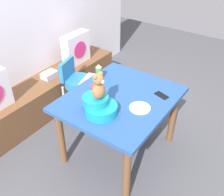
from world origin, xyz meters
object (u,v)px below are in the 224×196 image
at_px(pillow_floral_right, 76,49).
at_px(infant_seat_teal, 99,106).
at_px(dining_table, 120,106).
at_px(cell_phone, 161,95).
at_px(highchair, 77,81).
at_px(book_stack, 49,75).
at_px(ketchup_bottle, 99,72).
at_px(dinner_plate_near, 140,108).
at_px(coffee_mug, 95,90).
at_px(teddy_bear, 99,87).

height_order(pillow_floral_right, infant_seat_teal, same).
relative_size(dining_table, cell_phone, 7.95).
bearing_deg(highchair, cell_phone, -88.99).
xyz_separation_m(book_stack, ketchup_bottle, (-0.03, -0.86, 0.33)).
bearing_deg(infant_seat_teal, dinner_plate_near, -45.80).
bearing_deg(book_stack, coffee_mug, -105.93).
bearing_deg(pillow_floral_right, book_stack, 177.72).
distance_m(coffee_mug, cell_phone, 0.67).
height_order(teddy_bear, coffee_mug, teddy_bear).
bearing_deg(cell_phone, infant_seat_teal, -13.27).
bearing_deg(dining_table, coffee_mug, 112.63).
height_order(infant_seat_teal, teddy_bear, teddy_bear).
bearing_deg(book_stack, infant_seat_teal, -112.11).
relative_size(book_stack, coffee_mug, 1.67).
relative_size(pillow_floral_right, dinner_plate_near, 2.20).
height_order(dining_table, ketchup_bottle, ketchup_bottle).
xyz_separation_m(book_stack, dinner_plate_near, (-0.23, -1.49, 0.25)).
relative_size(pillow_floral_right, dining_table, 0.38).
bearing_deg(pillow_floral_right, ketchup_bottle, -123.59).
distance_m(dining_table, teddy_bear, 0.50).
relative_size(dining_table, dinner_plate_near, 5.73).
xyz_separation_m(pillow_floral_right, coffee_mug, (-0.81, -0.98, 0.11)).
xyz_separation_m(pillow_floral_right, book_stack, (-0.53, 0.02, -0.18)).
distance_m(teddy_bear, dinner_plate_near, 0.47).
bearing_deg(pillow_floral_right, dining_table, -120.16).
bearing_deg(dinner_plate_near, pillow_floral_right, 62.83).
relative_size(dining_table, coffee_mug, 9.54).
distance_m(ketchup_bottle, coffee_mug, 0.29).
height_order(infant_seat_teal, cell_phone, infant_seat_teal).
xyz_separation_m(highchair, cell_phone, (0.02, -1.12, 0.22)).
xyz_separation_m(infant_seat_teal, teddy_bear, (0.00, -0.00, 0.21)).
bearing_deg(coffee_mug, cell_phone, -57.30).
bearing_deg(coffee_mug, teddy_bear, -133.45).
bearing_deg(pillow_floral_right, cell_phone, -106.18).
relative_size(book_stack, ketchup_bottle, 1.08).
bearing_deg(dining_table, ketchup_bottle, 68.26).
bearing_deg(teddy_bear, dining_table, -3.73).
distance_m(pillow_floral_right, highchair, 0.65).
height_order(pillow_floral_right, dinner_plate_near, pillow_floral_right).
bearing_deg(book_stack, dinner_plate_near, -98.76).
xyz_separation_m(pillow_floral_right, dinner_plate_near, (-0.75, -1.47, 0.07)).
distance_m(pillow_floral_right, dinner_plate_near, 1.65).
relative_size(dining_table, teddy_bear, 4.58).
bearing_deg(cell_phone, ketchup_bottle, -63.60).
bearing_deg(ketchup_bottle, teddy_bear, -142.08).
bearing_deg(cell_phone, dinner_plate_near, 4.82).
height_order(highchair, cell_phone, highchair).
bearing_deg(highchair, dinner_plate_near, -105.28).
height_order(coffee_mug, cell_phone, coffee_mug).
distance_m(book_stack, teddy_bear, 1.42).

